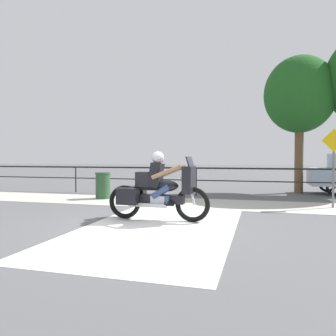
{
  "coord_description": "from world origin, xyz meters",
  "views": [
    {
      "loc": [
        2.27,
        -6.72,
        1.44
      ],
      "look_at": [
        0.2,
        0.73,
        1.2
      ],
      "focal_mm": 35.0,
      "sensor_mm": 36.0,
      "label": 1
    }
  ],
  "objects_px": {
    "trash_bin": "(103,185)",
    "tree_behind_sign": "(300,95)",
    "street_sign": "(334,159)",
    "motorcycle": "(157,190)"
  },
  "relations": [
    {
      "from": "trash_bin",
      "to": "tree_behind_sign",
      "type": "distance_m",
      "value": 8.6
    },
    {
      "from": "motorcycle",
      "to": "trash_bin",
      "type": "relative_size",
      "value": 2.61
    },
    {
      "from": "trash_bin",
      "to": "street_sign",
      "type": "height_order",
      "value": "street_sign"
    },
    {
      "from": "trash_bin",
      "to": "tree_behind_sign",
      "type": "height_order",
      "value": "tree_behind_sign"
    },
    {
      "from": "street_sign",
      "to": "trash_bin",
      "type": "bearing_deg",
      "value": 178.71
    },
    {
      "from": "motorcycle",
      "to": "tree_behind_sign",
      "type": "bearing_deg",
      "value": 63.63
    },
    {
      "from": "trash_bin",
      "to": "street_sign",
      "type": "distance_m",
      "value": 7.39
    },
    {
      "from": "street_sign",
      "to": "tree_behind_sign",
      "type": "distance_m",
      "value": 4.8
    },
    {
      "from": "motorcycle",
      "to": "trash_bin",
      "type": "height_order",
      "value": "motorcycle"
    },
    {
      "from": "trash_bin",
      "to": "tree_behind_sign",
      "type": "bearing_deg",
      "value": 29.45
    }
  ]
}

